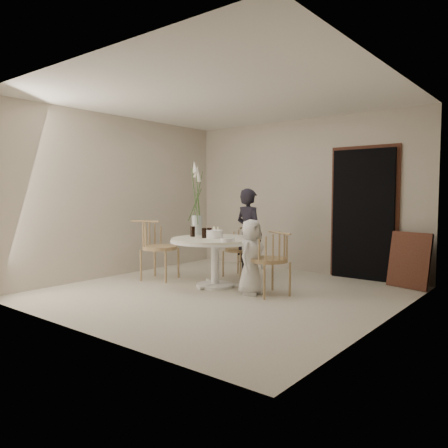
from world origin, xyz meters
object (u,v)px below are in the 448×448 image
Objects in this scene: chair_right at (274,254)px; birthday_cake at (215,234)px; chair_far at (244,244)px; flower_vase at (197,209)px; chair_left at (152,241)px; table at (215,246)px; girl at (249,234)px; boy at (251,257)px.

chair_right is 1.07m from birthday_cake.
chair_far is 1.06m from flower_vase.
flower_vase is (-1.56, 0.18, 0.57)m from chair_right.
chair_right is 0.76× the size of flower_vase.
flower_vase is at bearing -73.38° from chair_right.
chair_far is 1.53m from chair_left.
table is 1.18m from chair_left.
chair_right is at bearing -6.72° from flower_vase.
table is at bearing 100.24° from girl.
girl reaches higher than chair_left.
chair_left is at bearing -170.68° from table.
table is 0.17m from birthday_cake.
table is 1.38× the size of chair_left.
girl reaches higher than chair_right.
chair_right is at bearing 151.30° from girl.
table is 0.90× the size of girl.
flower_vase is at bearing 70.59° from boy.
girl is 6.02× the size of birthday_cake.
girl is (1.18, 1.04, 0.11)m from chair_left.
boy is at bearing 138.13° from girl.
flower_vase is at bearing 161.53° from table.
birthday_cake is (0.17, -0.98, 0.25)m from chair_far.
chair_right is (1.22, -0.98, 0.04)m from chair_far.
girl reaches higher than boy.
chair_far is 0.93× the size of chair_right.
girl is at bearing 51.42° from flower_vase.
boy is at bearing -104.75° from chair_left.
girl reaches higher than birthday_cake.
girl is (0.20, -0.13, 0.20)m from chair_far.
table is 1.60× the size of chair_far.
chair_left is at bearing -150.39° from flower_vase.
flower_vase reaches higher than chair_left.
birthday_cake is (-0.01, -0.00, 0.17)m from table.
chair_left is 0.93× the size of boy.
chair_far is at bearing 32.50° from boy.
chair_left is 0.91m from flower_vase.
chair_left is 0.65× the size of girl.
flower_vase reaches higher than girl.
flower_vase reaches higher than chair_right.
flower_vase reaches higher than boy.
chair_right is 1.67m from flower_vase.
birthday_cake is at bearing -75.80° from chair_far.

